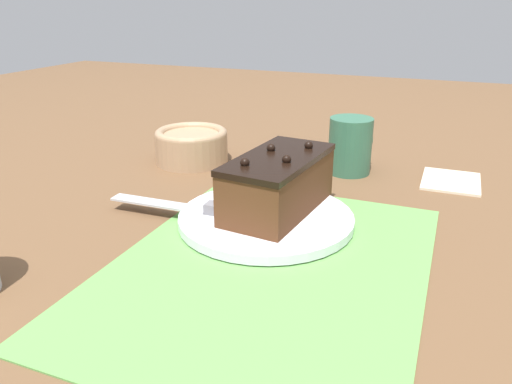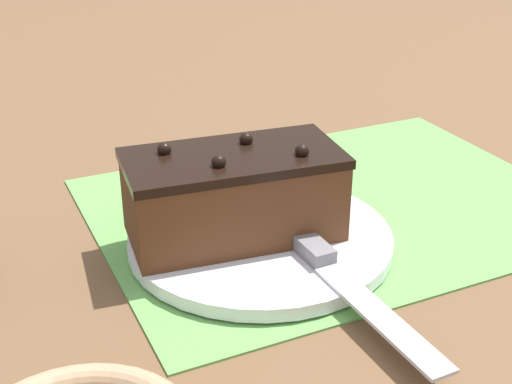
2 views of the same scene
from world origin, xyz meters
The scene contains 8 objects.
ground_plane centered at (0.00, 0.00, 0.00)m, with size 3.00×3.00×0.00m, color brown.
placemat_woven centered at (0.00, 0.00, 0.00)m, with size 0.46×0.34×0.00m, color #609E4C.
cake_plate centered at (0.10, 0.04, 0.01)m, with size 0.23×0.23×0.01m.
chocolate_cake centered at (0.12, 0.03, 0.05)m, with size 0.19×0.11×0.09m.
serving_knife centered at (0.08, 0.12, 0.02)m, with size 0.03×0.21×0.01m.
small_bowl centered at (0.31, 0.27, 0.03)m, with size 0.13×0.13×0.06m.
coffee_mug centered at (0.36, -0.01, 0.05)m, with size 0.08×0.07×0.10m.
folded_napkin centered at (0.37, -0.18, 0.00)m, with size 0.11×0.09×0.01m, color beige.
Camera 1 is at (-0.46, -0.17, 0.28)m, focal length 35.00 mm.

